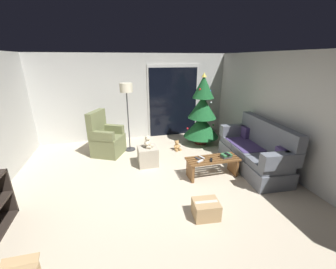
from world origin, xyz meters
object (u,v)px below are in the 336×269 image
at_px(book_stack, 226,156).
at_px(christmas_tree, 202,114).
at_px(teddy_bear_honey_by_tree, 177,146).
at_px(cardboard_box_taped_mid_floor, 206,209).
at_px(ottoman, 148,156).
at_px(remote_silver, 202,157).
at_px(remote_black, 211,160).
at_px(remote_graphite, 198,159).
at_px(cell_phone, 227,154).
at_px(floor_lamp, 127,94).
at_px(couch, 256,152).
at_px(teddy_bear_cream, 148,143).
at_px(armchair, 106,139).
at_px(coffee_table, 212,164).
at_px(remote_white, 200,161).

height_order(book_stack, christmas_tree, christmas_tree).
xyz_separation_m(teddy_bear_honey_by_tree, cardboard_box_taped_mid_floor, (-0.31, -2.57, 0.01)).
height_order(ottoman, teddy_bear_honey_by_tree, ottoman).
bearing_deg(cardboard_box_taped_mid_floor, remote_silver, 70.54).
xyz_separation_m(remote_black, remote_graphite, (-0.24, 0.13, 0.00)).
relative_size(cell_phone, floor_lamp, 0.08).
height_order(couch, teddy_bear_cream, couch).
bearing_deg(ottoman, book_stack, -29.74).
distance_m(cell_phone, teddy_bear_cream, 1.75).
distance_m(christmas_tree, teddy_bear_honey_by_tree, 1.16).
distance_m(cell_phone, armchair, 3.01).
distance_m(remote_silver, ottoman, 1.28).
relative_size(remote_silver, remote_graphite, 1.00).
distance_m(remote_black, floor_lamp, 2.64).
distance_m(couch, cell_phone, 0.80).
bearing_deg(book_stack, remote_silver, 167.57).
relative_size(couch, cardboard_box_taped_mid_floor, 4.64).
bearing_deg(armchair, remote_black, -40.50).
height_order(ottoman, cardboard_box_taped_mid_floor, ottoman).
distance_m(coffee_table, armchair, 2.75).
bearing_deg(cardboard_box_taped_mid_floor, christmas_tree, 68.62).
distance_m(coffee_table, cell_phone, 0.37).
height_order(remote_white, christmas_tree, christmas_tree).
bearing_deg(remote_white, armchair, 19.25).
distance_m(couch, coffee_table, 1.08).
distance_m(armchair, cardboard_box_taped_mid_floor, 3.20).
bearing_deg(couch, book_stack, -172.61).
bearing_deg(coffee_table, teddy_bear_cream, 145.65).
xyz_separation_m(cell_phone, cardboard_box_taped_mid_floor, (-0.93, -1.06, -0.35)).
relative_size(couch, christmas_tree, 0.99).
bearing_deg(remote_white, couch, -110.75).
relative_size(remote_silver, cell_phone, 1.08).
bearing_deg(teddy_bear_honey_by_tree, remote_silver, -85.40).
bearing_deg(remote_silver, floor_lamp, -70.84).
height_order(book_stack, armchair, armchair).
bearing_deg(floor_lamp, cardboard_box_taped_mid_floor, -72.48).
distance_m(remote_black, remote_graphite, 0.27).
relative_size(remote_white, armchair, 0.14).
height_order(floor_lamp, ottoman, floor_lamp).
distance_m(remote_graphite, christmas_tree, 1.96).
xyz_separation_m(remote_white, ottoman, (-0.91, 0.91, -0.20)).
bearing_deg(couch, christmas_tree, 109.06).
bearing_deg(remote_silver, book_stack, 148.78).
bearing_deg(book_stack, cell_phone, -73.29).
bearing_deg(book_stack, couch, 7.39).
distance_m(book_stack, teddy_bear_cream, 1.73).
xyz_separation_m(remote_black, christmas_tree, (0.57, 1.85, 0.47)).
distance_m(christmas_tree, cardboard_box_taped_mid_floor, 3.18).
bearing_deg(remote_white, teddy_bear_honey_by_tree, -26.48).
bearing_deg(cell_phone, floor_lamp, 122.70).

